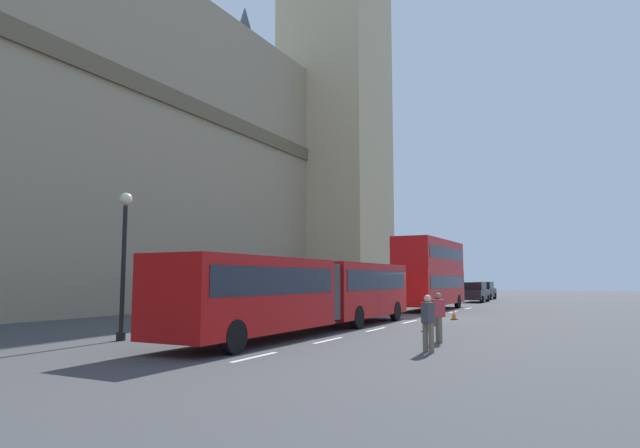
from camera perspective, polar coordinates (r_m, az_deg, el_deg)
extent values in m
plane|color=#424244|center=(30.61, 11.14, -9.79)|extent=(160.00, 160.00, 0.00)
cube|color=silver|center=(15.43, -6.96, -13.85)|extent=(2.20, 0.16, 0.01)
cube|color=silver|center=(19.38, 0.89, -12.24)|extent=(2.20, 0.16, 0.01)
cube|color=silver|center=(23.57, 5.97, -11.07)|extent=(2.20, 0.16, 0.01)
cube|color=silver|center=(27.88, 9.47, -10.21)|extent=(2.20, 0.16, 0.01)
cube|color=silver|center=(32.28, 12.01, -9.55)|extent=(2.20, 0.16, 0.01)
cube|color=silver|center=(36.72, 13.93, -9.05)|extent=(2.20, 0.16, 0.01)
cube|color=silver|center=(41.20, 15.44, -8.64)|extent=(2.20, 0.16, 0.01)
cube|color=#C6B284|center=(62.53, 1.65, 18.68)|extent=(9.64, 9.64, 56.22)
cube|color=brown|center=(32.13, -30.84, 17.75)|extent=(64.46, 0.24, 1.20)
cone|color=#474C51|center=(54.34, -8.02, 19.84)|extent=(2.40, 2.40, 4.29)
cube|color=#B20F0F|center=(26.45, 3.77, -6.95)|extent=(8.07, 2.50, 2.50)
cube|color=#1E232D|center=(26.45, 3.76, -5.97)|extent=(7.43, 2.54, 0.90)
cube|color=#B20F0F|center=(18.58, -7.45, -7.39)|extent=(8.07, 2.50, 2.50)
cube|color=#1E232D|center=(18.57, -7.44, -6.00)|extent=(7.43, 2.54, 0.90)
cylinder|color=#3F3F3F|center=(22.41, -0.86, -7.16)|extent=(2.38, 2.38, 2.25)
cylinder|color=black|center=(28.49, 7.99, -9.14)|extent=(1.00, 0.30, 1.00)
cylinder|color=black|center=(23.83, 3.94, -9.84)|extent=(1.00, 0.30, 1.00)
cylinder|color=black|center=(16.03, -9.17, -11.73)|extent=(1.00, 0.30, 1.00)
cube|color=red|center=(39.04, 11.66, -6.55)|extent=(10.00, 2.50, 2.40)
cube|color=#1E232D|center=(39.03, 11.65, -6.04)|extent=(9.00, 2.54, 0.84)
cube|color=red|center=(39.07, 11.60, -3.25)|extent=(9.80, 2.50, 2.10)
cube|color=#1E232D|center=(39.07, 11.59, -3.11)|extent=(9.00, 2.54, 0.84)
cylinder|color=black|center=(41.89, 14.39, -7.94)|extent=(1.00, 0.30, 1.00)
cylinder|color=black|center=(35.69, 12.05, -8.39)|extent=(1.00, 0.30, 1.00)
cube|color=black|center=(52.85, 16.19, -7.20)|extent=(4.40, 1.80, 0.90)
cube|color=black|center=(52.63, 16.12, -6.34)|extent=(2.46, 1.66, 0.70)
cylinder|color=black|center=(54.09, 17.34, -7.53)|extent=(0.64, 0.30, 0.64)
cylinder|color=black|center=(51.32, 16.79, -7.66)|extent=(0.64, 0.30, 0.64)
cube|color=black|center=(60.16, 17.04, -6.98)|extent=(4.40, 1.80, 0.90)
cube|color=black|center=(59.95, 16.98, -6.23)|extent=(2.46, 1.66, 0.70)
cylinder|color=black|center=(61.42, 18.03, -7.28)|extent=(0.64, 0.30, 0.64)
cylinder|color=black|center=(58.64, 17.58, -7.38)|extent=(0.64, 0.30, 0.64)
cube|color=black|center=(23.05, 11.22, -11.09)|extent=(0.36, 0.36, 0.03)
cone|color=orange|center=(23.02, 11.20, -10.37)|extent=(0.28, 0.28, 0.55)
cylinder|color=white|center=(23.02, 11.20, -10.30)|extent=(0.17, 0.17, 0.08)
cube|color=black|center=(26.15, 12.18, -10.43)|extent=(0.36, 0.36, 0.03)
cone|color=orange|center=(26.13, 12.17, -9.80)|extent=(0.28, 0.28, 0.55)
cylinder|color=white|center=(26.12, 12.17, -9.74)|extent=(0.17, 0.17, 0.08)
cube|color=black|center=(29.96, 14.04, -9.79)|extent=(0.36, 0.36, 0.03)
cone|color=orange|center=(29.94, 14.03, -9.23)|extent=(0.28, 0.28, 0.55)
cylinder|color=white|center=(29.94, 14.03, -9.18)|extent=(0.17, 0.17, 0.08)
cylinder|color=black|center=(20.58, -20.38, -11.10)|extent=(0.32, 0.32, 0.30)
cylinder|color=black|center=(20.48, -20.15, -4.83)|extent=(0.16, 0.16, 4.80)
sphere|color=beige|center=(20.68, -19.90, 2.52)|extent=(0.44, 0.44, 0.44)
cylinder|color=#726651|center=(16.55, 11.73, -11.75)|extent=(0.16, 0.16, 0.86)
cylinder|color=#726651|center=(16.64, 11.12, -11.72)|extent=(0.16, 0.16, 0.86)
cube|color=#3F3F47|center=(16.53, 11.37, -9.22)|extent=(0.45, 0.33, 0.60)
sphere|color=beige|center=(16.51, 11.34, -7.76)|extent=(0.22, 0.22, 0.22)
cylinder|color=#726651|center=(19.26, 12.40, -10.88)|extent=(0.16, 0.16, 0.86)
cylinder|color=#726651|center=(19.07, 12.61, -10.93)|extent=(0.16, 0.16, 0.86)
cube|color=#BF383F|center=(19.11, 12.45, -8.72)|extent=(0.43, 0.47, 0.60)
sphere|color=#936B4C|center=(19.09, 12.43, -7.47)|extent=(0.22, 0.22, 0.22)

